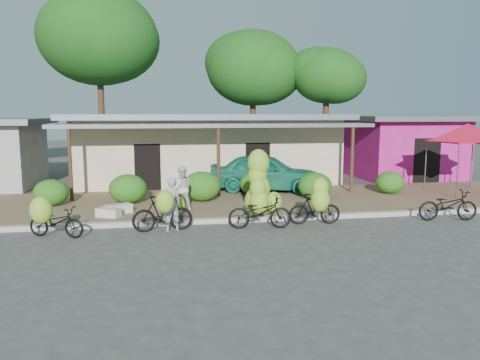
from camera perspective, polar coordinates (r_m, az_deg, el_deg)
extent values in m
plane|color=#403E3C|center=(12.83, 0.90, -7.18)|extent=(100.00, 100.00, 0.00)
cube|color=brown|center=(17.63, -2.16, -2.75)|extent=(60.00, 6.00, 0.12)
cube|color=#A8A399|center=(14.73, -0.56, -4.87)|extent=(60.00, 0.25, 0.15)
cube|color=beige|center=(23.35, -4.18, 3.60)|extent=(12.00, 6.00, 3.10)
cube|color=slate|center=(23.27, -4.22, 7.71)|extent=(13.00, 7.00, 0.25)
cube|color=black|center=(20.47, -3.33, 1.70)|extent=(1.40, 0.12, 2.20)
cube|color=slate|center=(19.30, -3.01, 6.67)|extent=(13.00, 2.00, 0.15)
cylinder|color=#4A321D|center=(18.65, -19.98, 1.60)|extent=(0.14, 0.14, 2.85)
cylinder|color=#4A321D|center=(18.51, -2.64, 2.04)|extent=(0.14, 0.14, 2.85)
cylinder|color=#4A321D|center=(20.00, 13.49, 2.28)|extent=(0.14, 0.14, 2.85)
cube|color=#D12093|center=(26.54, 19.04, 3.61)|extent=(5.00, 5.00, 3.00)
cube|color=slate|center=(26.48, 19.21, 7.12)|extent=(6.00, 6.00, 0.25)
cube|color=black|center=(24.47, 21.76, 2.19)|extent=(1.40, 0.12, 2.20)
cylinder|color=#4A321D|center=(28.34, -16.57, 9.11)|extent=(0.36, 0.36, 8.07)
ellipsoid|color=#163F0F|center=(28.65, -16.87, 16.30)|extent=(6.69, 6.69, 5.35)
ellipsoid|color=#163F0F|center=(29.05, -17.85, 16.74)|extent=(5.68, 5.68, 4.55)
cylinder|color=#4A321D|center=(29.24, 1.58, 7.85)|extent=(0.36, 0.36, 6.48)
ellipsoid|color=#163F0F|center=(29.37, 1.60, 13.48)|extent=(5.72, 5.72, 4.57)
ellipsoid|color=#163F0F|center=(29.60, 0.51, 14.02)|extent=(4.86, 4.86, 3.89)
cylinder|color=#4A321D|center=(28.42, 10.39, 7.12)|extent=(0.36, 0.36, 5.90)
ellipsoid|color=#163F0F|center=(28.50, 10.52, 12.40)|extent=(4.03, 4.03, 3.23)
ellipsoid|color=#163F0F|center=(28.63, 9.36, 13.01)|extent=(3.43, 3.43, 2.74)
ellipsoid|color=#235E15|center=(17.95, -22.05, -1.43)|extent=(1.21, 1.09, 0.95)
ellipsoid|color=#235E15|center=(17.55, -13.50, -1.05)|extent=(1.37, 1.24, 1.07)
ellipsoid|color=#235E15|center=(17.58, -4.71, -0.76)|extent=(1.43, 1.29, 1.12)
ellipsoid|color=#235E15|center=(18.70, 1.84, -0.44)|extent=(1.23, 1.11, 0.96)
ellipsoid|color=#235E15|center=(18.22, 9.12, -0.68)|extent=(1.31, 1.18, 1.02)
ellipsoid|color=#235E15|center=(20.16, 17.81, -0.28)|extent=(1.17, 1.05, 0.91)
cylinder|color=#59595E|center=(19.83, 25.00, 0.95)|extent=(0.05, 0.05, 2.10)
cylinder|color=#59595E|center=(21.66, 21.68, 1.68)|extent=(0.05, 0.05, 2.10)
cylinder|color=#59595E|center=(22.89, 26.38, 1.72)|extent=(0.05, 0.05, 2.10)
cube|color=red|center=(21.27, 25.92, 4.25)|extent=(2.40, 2.40, 0.06)
cone|color=red|center=(21.26, 25.98, 5.27)|extent=(3.50, 3.50, 0.70)
imported|color=black|center=(13.85, -21.49, -4.80)|extent=(1.72, 1.11, 0.85)
ellipsoid|color=#A9C130|center=(13.23, -23.10, -3.39)|extent=(0.58, 0.49, 0.72)
imported|color=black|center=(13.72, -9.44, -4.04)|extent=(1.78, 0.68, 1.05)
ellipsoid|color=#A9C130|center=(12.99, -9.15, -2.60)|extent=(0.52, 0.44, 0.64)
imported|color=black|center=(13.87, 2.43, -3.95)|extent=(1.93, 0.88, 0.98)
ellipsoid|color=#A9C130|center=(14.36, 2.04, -2.64)|extent=(0.75, 0.64, 0.94)
ellipsoid|color=#A9C130|center=(14.29, 2.44, -1.05)|extent=(0.63, 0.54, 0.79)
ellipsoid|color=#A9C130|center=(14.23, 2.13, 0.58)|extent=(0.58, 0.49, 0.73)
ellipsoid|color=#A9C130|center=(14.19, 2.26, 2.11)|extent=(0.67, 0.57, 0.83)
ellipsoid|color=#A9C130|center=(14.01, 2.36, -2.69)|extent=(0.60, 0.51, 0.75)
ellipsoid|color=#A9C130|center=(13.93, 2.21, -1.02)|extent=(0.51, 0.43, 0.63)
imported|color=black|center=(14.56, 9.08, -3.50)|extent=(1.63, 0.60, 0.96)
ellipsoid|color=#A9C130|center=(13.87, 9.75, -2.41)|extent=(0.56, 0.48, 0.70)
ellipsoid|color=#A9C130|center=(13.86, 9.73, -0.97)|extent=(0.49, 0.42, 0.62)
imported|color=black|center=(16.25, 24.01, -2.85)|extent=(1.94, 0.91, 0.98)
ellipsoid|color=#A9C130|center=(15.24, -7.66, -3.10)|extent=(0.51, 0.43, 0.64)
ellipsoid|color=#A9C130|center=(15.47, -8.40, -2.79)|extent=(0.58, 0.49, 0.72)
ellipsoid|color=#A9C130|center=(15.55, 4.14, -2.71)|extent=(0.56, 0.48, 0.70)
cube|color=beige|center=(15.91, -14.60, -3.44)|extent=(0.94, 0.74, 0.30)
cube|color=beige|center=(15.47, -15.73, -3.84)|extent=(0.84, 0.68, 0.28)
imported|color=#989898|center=(13.66, -8.37, -2.92)|extent=(0.66, 0.53, 1.58)
imported|color=silver|center=(15.93, -7.14, -1.00)|extent=(0.76, 0.60, 1.51)
imported|color=#1A755A|center=(19.82, 3.09, 0.94)|extent=(4.99, 3.22, 1.58)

